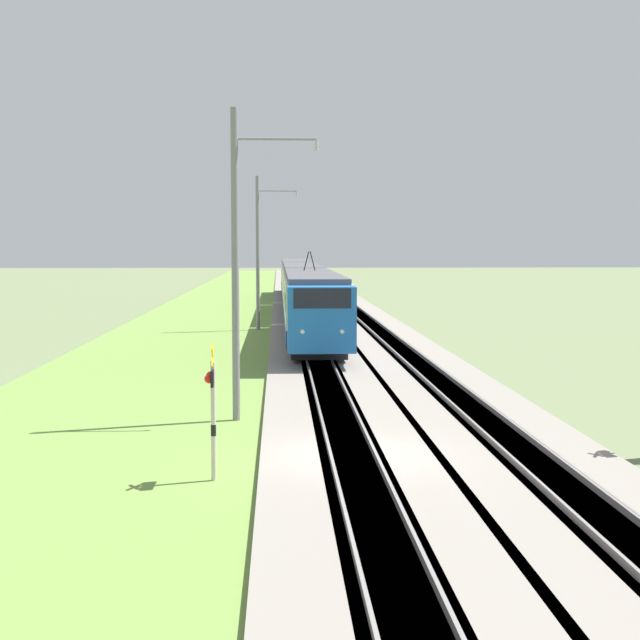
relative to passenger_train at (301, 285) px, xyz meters
The scene contains 10 objects.
ground_plane 47.42m from the passenger_train, behind, with size 400.00×400.00×0.00m, color #6B7A51.
ballast_main 3.43m from the passenger_train, ahead, with size 240.00×4.40×0.30m.
ballast_adjacent 5.40m from the passenger_train, 57.70° to the right, with size 240.00×4.40×0.30m.
track_main 3.42m from the passenger_train, ahead, with size 240.00×1.57×0.45m.
track_adjacent 5.39m from the passenger_train, 57.70° to the right, with size 240.00×1.57×0.45m.
grass_verge 6.39m from the passenger_train, 63.77° to the left, with size 240.00×13.34×0.12m.
passenger_train is the anchor object (origin of this frame).
crossing_signal_near 48.96m from the passenger_train, behind, with size 0.70×0.23×3.14m.
catenary_mast_near 42.16m from the passenger_train, behind, with size 0.22×2.56×9.31m.
catenary_mast_mid 13.81m from the passenger_train, 167.40° to the left, with size 0.22×2.56×9.59m.
Camera 1 is at (-20.93, 1.74, 5.29)m, focal length 50.00 mm.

